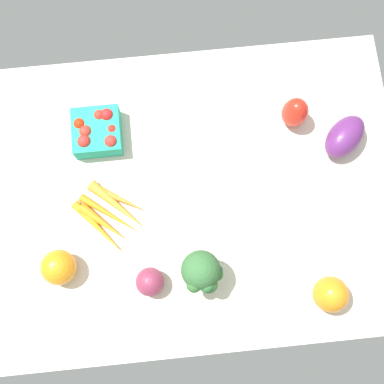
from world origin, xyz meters
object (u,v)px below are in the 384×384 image
(broccoli_head, at_px, (202,273))
(carrot_bunch, at_px, (110,214))
(bell_pepper_orange, at_px, (331,294))
(bell_pepper_red, at_px, (295,112))
(berry_basket, at_px, (97,131))
(red_onion_center, at_px, (150,282))
(eggplant, at_px, (345,137))
(heirloom_tomato_orange, at_px, (59,267))

(broccoli_head, distance_m, carrot_bunch, 0.27)
(carrot_bunch, bearing_deg, bell_pepper_orange, 153.91)
(bell_pepper_red, relative_size, berry_basket, 0.85)
(bell_pepper_orange, distance_m, berry_basket, 0.68)
(broccoli_head, bearing_deg, red_onion_center, 2.99)
(eggplant, height_order, broccoli_head, broccoli_head)
(bell_pepper_red, distance_m, broccoli_head, 0.45)
(bell_pepper_red, relative_size, eggplant, 0.82)
(heirloom_tomato_orange, bearing_deg, red_onion_center, 165.40)
(carrot_bunch, bearing_deg, heirloom_tomato_orange, 43.52)
(bell_pepper_red, relative_size, heirloom_tomato_orange, 1.22)
(carrot_bunch, bearing_deg, red_onion_center, 116.10)
(berry_basket, relative_size, carrot_bunch, 0.61)
(bell_pepper_red, xyz_separation_m, berry_basket, (0.49, -0.01, -0.02))
(eggplant, bearing_deg, berry_basket, 128.07)
(berry_basket, xyz_separation_m, heirloom_tomato_orange, (0.11, 0.32, 0.01))
(bell_pepper_orange, height_order, red_onion_center, bell_pepper_orange)
(broccoli_head, height_order, carrot_bunch, broccoli_head)
(bell_pepper_orange, bearing_deg, berry_basket, -41.42)
(heirloom_tomato_orange, distance_m, carrot_bunch, 0.17)
(red_onion_center, bearing_deg, bell_pepper_orange, 170.27)
(berry_basket, height_order, broccoli_head, broccoli_head)
(red_onion_center, bearing_deg, broccoli_head, -177.01)
(eggplant, relative_size, broccoli_head, 0.96)
(berry_basket, height_order, red_onion_center, same)
(heirloom_tomato_orange, bearing_deg, carrot_bunch, -136.48)
(bell_pepper_orange, relative_size, eggplant, 0.73)
(red_onion_center, relative_size, eggplant, 0.55)
(bell_pepper_orange, xyz_separation_m, berry_basket, (0.51, -0.45, -0.01))
(bell_pepper_red, height_order, eggplant, bell_pepper_red)
(berry_basket, bearing_deg, bell_pepper_red, 179.18)
(heirloom_tomato_orange, height_order, carrot_bunch, heirloom_tomato_orange)
(bell_pepper_orange, height_order, berry_basket, bell_pepper_orange)
(bell_pepper_red, distance_m, eggplant, 0.14)
(berry_basket, bearing_deg, eggplant, 172.69)
(berry_basket, relative_size, broccoli_head, 0.91)
(berry_basket, relative_size, eggplant, 0.96)
(bell_pepper_orange, bearing_deg, bell_pepper_red, -87.58)
(bell_pepper_orange, distance_m, eggplant, 0.38)
(bell_pepper_orange, xyz_separation_m, heirloom_tomato_orange, (0.61, -0.12, -0.00))
(berry_basket, bearing_deg, heirloom_tomato_orange, 71.93)
(red_onion_center, xyz_separation_m, broccoli_head, (-0.12, -0.01, 0.05))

